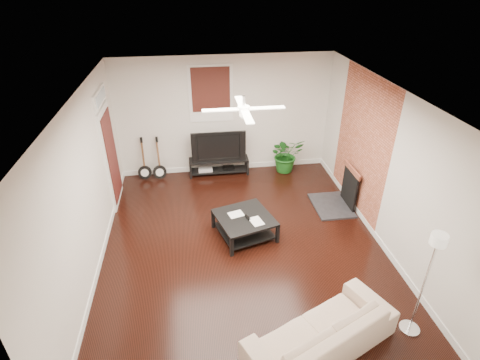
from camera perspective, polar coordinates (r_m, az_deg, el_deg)
The scene contains 14 objects.
room at distance 6.18m, azimuth 0.52°, elevation 0.19°, with size 5.01×6.01×2.81m.
brick_accent at distance 7.75m, azimuth 17.96°, elevation 5.07°, with size 0.02×2.20×2.80m, color #A95336.
fireplace at distance 8.05m, azimuth 15.08°, elevation -1.07°, with size 0.80×1.10×0.92m, color black.
window_back at distance 8.67m, azimuth -4.46°, elevation 12.93°, with size 1.00×0.06×1.30m, color black.
door_left at distance 8.06m, azimuth -19.22°, elevation 4.65°, with size 0.08×1.00×2.50m, color white.
tv_stand at distance 9.16m, azimuth -3.23°, elevation 2.09°, with size 1.43×0.38×0.40m, color black.
tv at distance 8.93m, azimuth -3.34°, elevation 5.38°, with size 1.28×0.17×0.74m, color black.
coffee_table at distance 7.10m, azimuth 0.67°, elevation -6.96°, with size 0.97×0.97×0.41m, color black.
sofa at distance 5.38m, azimuth 12.29°, elevation -21.69°, with size 2.07×0.81×0.60m, color #BDA98E.
floor_lamp at distance 5.59m, azimuth 26.14°, elevation -14.24°, with size 0.28×0.28×1.69m, color silver, non-canonical shape.
potted_plant at distance 9.26m, azimuth 7.05°, elevation 3.89°, with size 0.80×0.69×0.89m, color #1A5C1B.
guitar_left at distance 9.05m, azimuth -14.52°, elevation 2.98°, with size 0.32×0.22×1.03m, color black, non-canonical shape.
guitar_right at distance 8.98m, azimuth -12.32°, elevation 3.06°, with size 0.32×0.22×1.03m, color black, non-canonical shape.
ceiling_fan at distance 5.68m, azimuth 0.57°, elevation 10.76°, with size 1.24×1.24×0.32m, color white, non-canonical shape.
Camera 1 is at (-0.81, -5.31, 4.45)m, focal length 28.05 mm.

